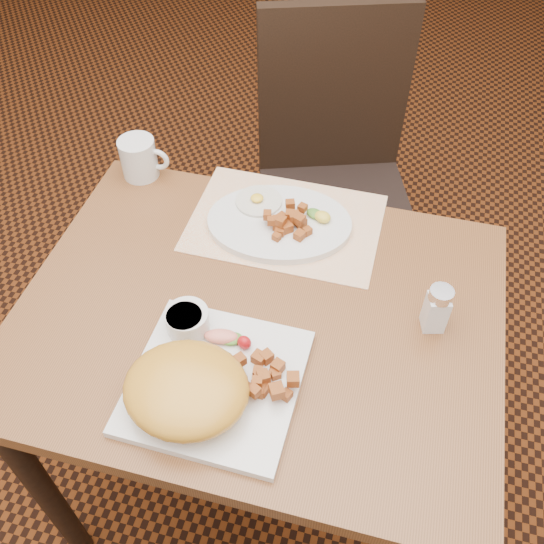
{
  "coord_description": "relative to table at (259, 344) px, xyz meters",
  "views": [
    {
      "loc": [
        0.2,
        -0.67,
        1.65
      ],
      "look_at": [
        0.02,
        0.04,
        0.82
      ],
      "focal_mm": 40.0,
      "sensor_mm": 36.0,
      "label": 1
    }
  ],
  "objects": [
    {
      "name": "ground",
      "position": [
        0.0,
        0.0,
        -0.64
      ],
      "size": [
        8.0,
        8.0,
        0.0
      ],
      "primitive_type": "plane",
      "color": "black",
      "rests_on": "ground"
    },
    {
      "name": "ramekin",
      "position": [
        -0.11,
        -0.08,
        0.15
      ],
      "size": [
        0.08,
        0.08,
        0.04
      ],
      "color": "silver",
      "rests_on": "plate_square"
    },
    {
      "name": "garnish_sq",
      "position": [
        -0.03,
        -0.09,
        0.14
      ],
      "size": [
        0.09,
        0.04,
        0.03
      ],
      "color": "#387223",
      "rests_on": "plate_square"
    },
    {
      "name": "chair_far",
      "position": [
        0.03,
        0.71,
        -0.1
      ],
      "size": [
        0.54,
        0.54,
        0.97
      ],
      "rotation": [
        0.0,
        0.0,
        3.48
      ],
      "color": "black",
      "rests_on": "ground"
    },
    {
      "name": "placemat",
      "position": [
        -0.01,
        0.24,
        0.11
      ],
      "size": [
        0.4,
        0.28,
        0.0
      ],
      "primitive_type": "cube",
      "rotation": [
        0.0,
        0.0,
        -0.01
      ],
      "color": "white",
      "rests_on": "table"
    },
    {
      "name": "garnish_ov",
      "position": [
        0.06,
        0.26,
        0.14
      ],
      "size": [
        0.06,
        0.05,
        0.02
      ],
      "color": "#387223",
      "rests_on": "plate_oval"
    },
    {
      "name": "table",
      "position": [
        0.0,
        0.0,
        0.0
      ],
      "size": [
        0.9,
        0.7,
        0.75
      ],
      "color": "brown",
      "rests_on": "ground"
    },
    {
      "name": "plate_square",
      "position": [
        -0.03,
        -0.17,
        0.12
      ],
      "size": [
        0.28,
        0.28,
        0.02
      ],
      "primitive_type": "cube",
      "rotation": [
        0.0,
        0.0,
        -0.02
      ],
      "color": "silver",
      "rests_on": "table"
    },
    {
      "name": "fried_egg",
      "position": [
        -0.07,
        0.27,
        0.13
      ],
      "size": [
        0.1,
        0.1,
        0.02
      ],
      "color": "white",
      "rests_on": "plate_oval"
    },
    {
      "name": "hollandaise_mound",
      "position": [
        -0.06,
        -0.22,
        0.16
      ],
      "size": [
        0.21,
        0.18,
        0.08
      ],
      "color": "gold",
      "rests_on": "plate_square"
    },
    {
      "name": "salt_shaker",
      "position": [
        0.32,
        0.05,
        0.16
      ],
      "size": [
        0.05,
        0.05,
        0.1
      ],
      "color": "white",
      "rests_on": "table"
    },
    {
      "name": "home_fries_ov",
      "position": [
        0.0,
        0.22,
        0.14
      ],
      "size": [
        0.11,
        0.11,
        0.03
      ],
      "color": "#A7511A",
      "rests_on": "plate_oval"
    },
    {
      "name": "home_fries_sq",
      "position": [
        0.05,
        -0.16,
        0.14
      ],
      "size": [
        0.12,
        0.1,
        0.04
      ],
      "color": "#A7511A",
      "rests_on": "plate_square"
    },
    {
      "name": "coffee_mug",
      "position": [
        -0.36,
        0.32,
        0.16
      ],
      "size": [
        0.11,
        0.08,
        0.09
      ],
      "color": "silver",
      "rests_on": "table"
    },
    {
      "name": "plate_oval",
      "position": [
        -0.02,
        0.23,
        0.12
      ],
      "size": [
        0.34,
        0.27,
        0.02
      ],
      "primitive_type": null,
      "rotation": [
        0.0,
        0.0,
        0.15
      ],
      "color": "silver",
      "rests_on": "placemat"
    }
  ]
}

